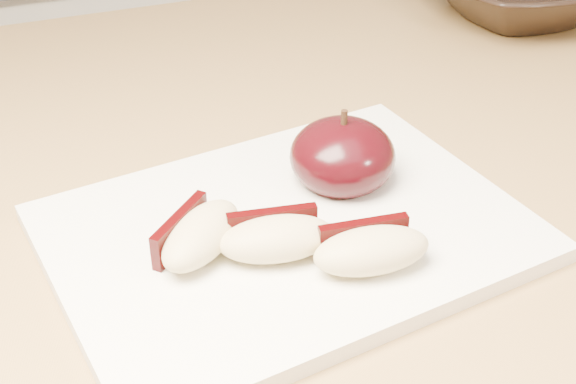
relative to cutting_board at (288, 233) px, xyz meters
name	(u,v)px	position (x,y,z in m)	size (l,w,h in m)	color
back_cabinet	(82,178)	(-0.06, 0.81, -0.44)	(2.40, 0.62, 0.94)	silver
cutting_board	(288,233)	(0.00, 0.00, 0.00)	(0.29, 0.21, 0.01)	white
apple_half	(342,156)	(0.05, 0.04, 0.02)	(0.09, 0.09, 0.06)	black
apple_wedge_a	(199,234)	(-0.06, 0.00, 0.02)	(0.07, 0.07, 0.03)	#D1BA84
apple_wedge_b	(276,237)	(-0.02, -0.02, 0.02)	(0.07, 0.04, 0.03)	#D1BA84
apple_wedge_c	(371,249)	(0.03, -0.05, 0.02)	(0.07, 0.04, 0.03)	#D1BA84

